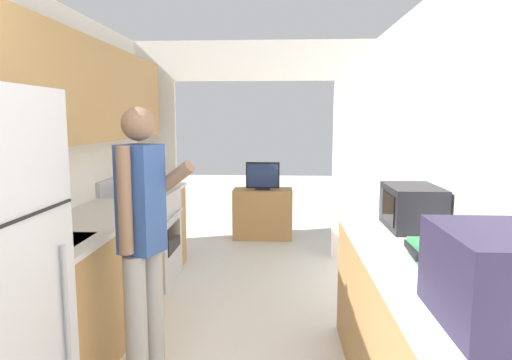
{
  "coord_description": "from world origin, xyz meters",
  "views": [
    {
      "loc": [
        0.31,
        -0.99,
        1.63
      ],
      "look_at": [
        0.11,
        2.82,
        1.11
      ],
      "focal_mm": 32.0,
      "sensor_mm": 36.0,
      "label": 1
    }
  ],
  "objects_px": {
    "range_oven": "(143,236)",
    "suitcase": "(494,278)",
    "person": "(142,241)",
    "tv_cabinet": "(263,213)",
    "television": "(263,176)",
    "book_stack": "(429,252)",
    "microwave": "(412,207)"
  },
  "relations": [
    {
      "from": "range_oven",
      "to": "book_stack",
      "type": "height_order",
      "value": "range_oven"
    },
    {
      "from": "person",
      "to": "tv_cabinet",
      "type": "distance_m",
      "value": 3.65
    },
    {
      "from": "television",
      "to": "suitcase",
      "type": "bearing_deg",
      "value": -77.59
    },
    {
      "from": "book_stack",
      "to": "tv_cabinet",
      "type": "relative_size",
      "value": 0.39
    },
    {
      "from": "book_stack",
      "to": "television",
      "type": "height_order",
      "value": "television"
    },
    {
      "from": "microwave",
      "to": "tv_cabinet",
      "type": "height_order",
      "value": "microwave"
    },
    {
      "from": "book_stack",
      "to": "television",
      "type": "xyz_separation_m",
      "value": [
        -1.0,
        3.77,
        -0.1
      ]
    },
    {
      "from": "tv_cabinet",
      "to": "microwave",
      "type": "bearing_deg",
      "value": -70.42
    },
    {
      "from": "range_oven",
      "to": "television",
      "type": "bearing_deg",
      "value": 56.51
    },
    {
      "from": "person",
      "to": "suitcase",
      "type": "height_order",
      "value": "person"
    },
    {
      "from": "book_stack",
      "to": "microwave",
      "type": "bearing_deg",
      "value": 81.66
    },
    {
      "from": "person",
      "to": "suitcase",
      "type": "bearing_deg",
      "value": -103.55
    },
    {
      "from": "book_stack",
      "to": "television",
      "type": "bearing_deg",
      "value": 104.91
    },
    {
      "from": "range_oven",
      "to": "microwave",
      "type": "xyz_separation_m",
      "value": [
        2.24,
        -1.36,
        0.59
      ]
    },
    {
      "from": "suitcase",
      "to": "microwave",
      "type": "relative_size",
      "value": 1.12
    },
    {
      "from": "person",
      "to": "tv_cabinet",
      "type": "bearing_deg",
      "value": 9.68
    },
    {
      "from": "suitcase",
      "to": "book_stack",
      "type": "height_order",
      "value": "suitcase"
    },
    {
      "from": "person",
      "to": "microwave",
      "type": "distance_m",
      "value": 1.74
    },
    {
      "from": "range_oven",
      "to": "suitcase",
      "type": "height_order",
      "value": "suitcase"
    },
    {
      "from": "person",
      "to": "microwave",
      "type": "bearing_deg",
      "value": -56.48
    },
    {
      "from": "range_oven",
      "to": "suitcase",
      "type": "bearing_deg",
      "value": -52.79
    },
    {
      "from": "range_oven",
      "to": "suitcase",
      "type": "relative_size",
      "value": 1.89
    },
    {
      "from": "suitcase",
      "to": "book_stack",
      "type": "relative_size",
      "value": 1.8
    },
    {
      "from": "person",
      "to": "book_stack",
      "type": "xyz_separation_m",
      "value": [
        1.57,
        -0.26,
        0.04
      ]
    },
    {
      "from": "range_oven",
      "to": "television",
      "type": "xyz_separation_m",
      "value": [
        1.13,
        1.71,
        0.4
      ]
    },
    {
      "from": "book_stack",
      "to": "television",
      "type": "distance_m",
      "value": 3.91
    },
    {
      "from": "person",
      "to": "suitcase",
      "type": "xyz_separation_m",
      "value": [
        1.56,
        -0.99,
        0.16
      ]
    },
    {
      "from": "person",
      "to": "television",
      "type": "height_order",
      "value": "person"
    },
    {
      "from": "tv_cabinet",
      "to": "television",
      "type": "relative_size",
      "value": 1.77
    },
    {
      "from": "range_oven",
      "to": "microwave",
      "type": "height_order",
      "value": "microwave"
    },
    {
      "from": "television",
      "to": "microwave",
      "type": "bearing_deg",
      "value": -70.17
    },
    {
      "from": "range_oven",
      "to": "tv_cabinet",
      "type": "bearing_deg",
      "value": 57.15
    }
  ]
}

